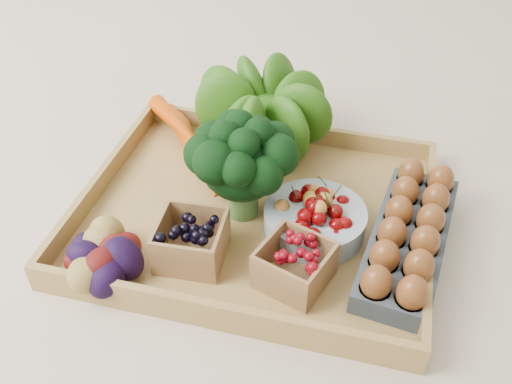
% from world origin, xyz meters
% --- Properties ---
extents(ground, '(4.00, 4.00, 0.00)m').
position_xyz_m(ground, '(0.00, 0.00, 0.00)').
color(ground, beige).
rests_on(ground, ground).
extents(tray, '(0.55, 0.45, 0.01)m').
position_xyz_m(tray, '(0.00, 0.00, 0.01)').
color(tray, '#AA8547').
rests_on(tray, ground).
extents(carrots, '(0.23, 0.16, 0.05)m').
position_xyz_m(carrots, '(-0.16, 0.13, 0.04)').
color(carrots, '#CC4402').
rests_on(carrots, tray).
extents(lettuce, '(0.17, 0.17, 0.17)m').
position_xyz_m(lettuce, '(-0.04, 0.19, 0.10)').
color(lettuce, '#1F4A0B').
rests_on(lettuce, tray).
extents(broccoli, '(0.16, 0.16, 0.13)m').
position_xyz_m(broccoli, '(-0.02, -0.00, 0.08)').
color(broccoli, black).
rests_on(broccoli, tray).
extents(cherry_bowl, '(0.16, 0.16, 0.04)m').
position_xyz_m(cherry_bowl, '(0.10, -0.02, 0.04)').
color(cherry_bowl, '#8C9EA5').
rests_on(cherry_bowl, tray).
extents(egg_carton, '(0.14, 0.31, 0.03)m').
position_xyz_m(egg_carton, '(0.24, -0.02, 0.03)').
color(egg_carton, '#3C454C').
rests_on(egg_carton, tray).
extents(potatoes, '(0.14, 0.14, 0.08)m').
position_xyz_m(potatoes, '(-0.18, -0.17, 0.06)').
color(potatoes, '#420B0A').
rests_on(potatoes, tray).
extents(punnet_blackberry, '(0.10, 0.10, 0.07)m').
position_xyz_m(punnet_blackberry, '(-0.07, -0.12, 0.05)').
color(punnet_blackberry, black).
rests_on(punnet_blackberry, tray).
extents(punnet_raspberry, '(0.12, 0.12, 0.06)m').
position_xyz_m(punnet_raspberry, '(0.09, -0.12, 0.05)').
color(punnet_raspberry, '#69040E').
rests_on(punnet_raspberry, tray).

